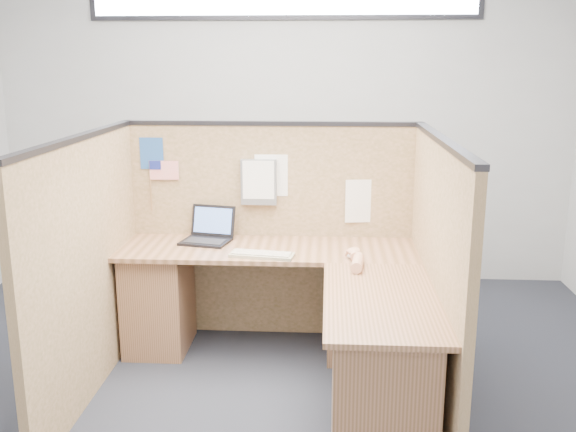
# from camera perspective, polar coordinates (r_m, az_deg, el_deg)

# --- Properties ---
(floor) EXTENTS (5.00, 5.00, 0.00)m
(floor) POSITION_cam_1_polar(r_m,az_deg,el_deg) (3.90, -2.68, -16.05)
(floor) COLOR black
(floor) RESTS_ON ground
(wall_back) EXTENTS (5.00, 0.00, 5.00)m
(wall_back) POSITION_cam_1_polar(r_m,az_deg,el_deg) (5.65, -0.37, 8.29)
(wall_back) COLOR #A6A8AB
(wall_back) RESTS_ON floor
(wall_front) EXTENTS (5.00, 0.00, 5.00)m
(wall_front) POSITION_cam_1_polar(r_m,az_deg,el_deg) (1.29, -14.33, -11.14)
(wall_front) COLOR #A6A8AB
(wall_front) RESTS_ON floor
(cubicle_partitions) EXTENTS (2.06, 1.83, 1.53)m
(cubicle_partitions) POSITION_cam_1_polar(r_m,az_deg,el_deg) (3.98, -2.14, -3.32)
(cubicle_partitions) COLOR brown
(cubicle_partitions) RESTS_ON floor
(l_desk) EXTENTS (1.95, 1.75, 0.73)m
(l_desk) POSITION_cam_1_polar(r_m,az_deg,el_deg) (3.97, 0.38, -9.16)
(l_desk) COLOR brown
(l_desk) RESTS_ON floor
(laptop) EXTENTS (0.35, 0.36, 0.23)m
(laptop) POSITION_cam_1_polar(r_m,az_deg,el_deg) (4.42, -7.22, -1.47)
(laptop) COLOR black
(laptop) RESTS_ON l_desk
(keyboard) EXTENTS (0.42, 0.20, 0.03)m
(keyboard) POSITION_cam_1_polar(r_m,az_deg,el_deg) (4.04, -2.34, -3.45)
(keyboard) COLOR gray
(keyboard) RESTS_ON l_desk
(mouse) EXTENTS (0.10, 0.07, 0.04)m
(mouse) POSITION_cam_1_polar(r_m,az_deg,el_deg) (4.02, 5.88, -3.48)
(mouse) COLOR silver
(mouse) RESTS_ON l_desk
(hand_forearm) EXTENTS (0.10, 0.36, 0.08)m
(hand_forearm) POSITION_cam_1_polar(r_m,az_deg,el_deg) (3.89, 6.10, -3.84)
(hand_forearm) COLOR tan
(hand_forearm) RESTS_ON l_desk
(blue_poster) EXTENTS (0.16, 0.01, 0.22)m
(blue_poster) POSITION_cam_1_polar(r_m,az_deg,el_deg) (4.54, -12.03, 5.47)
(blue_poster) COLOR #1F4A91
(blue_poster) RESTS_ON cubicle_partitions
(american_flag) EXTENTS (0.21, 0.01, 0.35)m
(american_flag) POSITION_cam_1_polar(r_m,az_deg,el_deg) (4.53, -11.24, 3.86)
(american_flag) COLOR olive
(american_flag) RESTS_ON cubicle_partitions
(file_holder) EXTENTS (0.24, 0.05, 0.31)m
(file_holder) POSITION_cam_1_polar(r_m,az_deg,el_deg) (4.41, -2.62, 3.05)
(file_holder) COLOR slate
(file_holder) RESTS_ON cubicle_partitions
(paper_left) EXTENTS (0.23, 0.01, 0.29)m
(paper_left) POSITION_cam_1_polar(r_m,az_deg,el_deg) (4.42, -1.51, 3.62)
(paper_left) COLOR white
(paper_left) RESTS_ON cubicle_partitions
(paper_right) EXTENTS (0.23, 0.04, 0.30)m
(paper_right) POSITION_cam_1_polar(r_m,az_deg,el_deg) (4.44, 6.62, 1.32)
(paper_right) COLOR white
(paper_right) RESTS_ON cubicle_partitions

